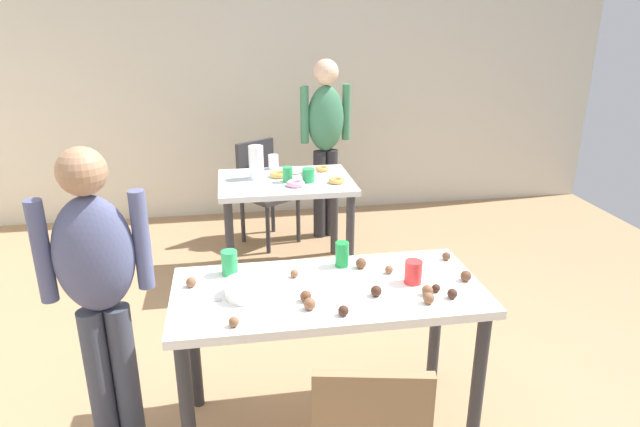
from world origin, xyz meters
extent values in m
plane|color=#9E7A56|center=(0.00, 0.00, 0.00)|extent=(6.40, 6.40, 0.00)
cube|color=beige|center=(0.00, 3.20, 1.30)|extent=(6.40, 0.10, 2.60)
cube|color=white|center=(-0.11, 0.01, 0.73)|extent=(1.38, 0.64, 0.04)
cylinder|color=#2D2D33|center=(-0.74, -0.25, 0.35)|extent=(0.06, 0.06, 0.71)
cylinder|color=#2D2D33|center=(0.52, -0.25, 0.35)|extent=(0.06, 0.06, 0.71)
cylinder|color=#2D2D33|center=(-0.74, 0.28, 0.35)|extent=(0.06, 0.06, 0.71)
cylinder|color=#2D2D33|center=(0.52, 0.28, 0.35)|extent=(0.06, 0.06, 0.71)
cube|color=silver|center=(-0.12, 1.72, 0.73)|extent=(0.97, 0.71, 0.04)
cylinder|color=#2D2D33|center=(-0.54, 1.42, 0.35)|extent=(0.06, 0.06, 0.71)
cylinder|color=#2D2D33|center=(0.30, 1.42, 0.35)|extent=(0.06, 0.06, 0.71)
cylinder|color=#2D2D33|center=(-0.54, 2.02, 0.35)|extent=(0.06, 0.06, 0.71)
cylinder|color=#2D2D33|center=(0.30, 2.02, 0.35)|extent=(0.06, 0.06, 0.71)
cube|color=#2D2D33|center=(-0.19, 2.36, 0.43)|extent=(0.56, 0.56, 0.04)
cube|color=#2D2D33|center=(-0.30, 2.50, 0.66)|extent=(0.33, 0.25, 0.42)
cylinder|color=#2D2D33|center=(0.04, 2.32, 0.21)|extent=(0.04, 0.04, 0.41)
cylinder|color=#2D2D33|center=(-0.23, 2.12, 0.21)|extent=(0.04, 0.04, 0.41)
cylinder|color=#2D2D33|center=(-0.15, 2.59, 0.21)|extent=(0.04, 0.04, 0.41)
cylinder|color=#2D2D33|center=(-0.43, 2.40, 0.21)|extent=(0.04, 0.04, 0.41)
cylinder|color=#383D4C|center=(-1.14, 0.03, 0.36)|extent=(0.11, 0.11, 0.72)
cylinder|color=#383D4C|center=(-1.03, 0.05, 0.36)|extent=(0.11, 0.11, 0.72)
ellipsoid|color=#4C5175|center=(-1.08, 0.04, 0.97)|extent=(0.35, 0.25, 0.51)
sphere|color=#997051|center=(-1.08, 0.04, 1.33)|extent=(0.19, 0.19, 0.19)
cylinder|color=#4C5175|center=(-1.27, 0.01, 1.01)|extent=(0.08, 0.08, 0.43)
cylinder|color=#4C5175|center=(-0.90, 0.07, 1.01)|extent=(0.08, 0.08, 0.43)
cylinder|color=#28282D|center=(0.36, 2.45, 0.39)|extent=(0.11, 0.11, 0.78)
cylinder|color=#28282D|center=(0.25, 2.42, 0.39)|extent=(0.11, 0.11, 0.78)
ellipsoid|color=#3D7A56|center=(0.30, 2.43, 1.05)|extent=(0.36, 0.27, 0.55)
sphere|color=beige|center=(0.30, 2.43, 1.44)|extent=(0.21, 0.21, 0.21)
cylinder|color=#3D7A56|center=(0.49, 2.48, 1.10)|extent=(0.08, 0.08, 0.47)
cylinder|color=#3D7A56|center=(0.12, 2.39, 1.10)|extent=(0.08, 0.08, 0.47)
cylinder|color=white|center=(-0.47, 0.00, 0.79)|extent=(0.20, 0.20, 0.07)
cylinder|color=#198438|center=(-0.01, 0.23, 0.81)|extent=(0.07, 0.07, 0.12)
cube|color=silver|center=(-0.67, -0.02, 0.75)|extent=(0.17, 0.02, 0.01)
cylinder|color=green|center=(-0.54, 0.23, 0.81)|extent=(0.08, 0.08, 0.12)
cylinder|color=red|center=(0.27, 0.00, 0.80)|extent=(0.08, 0.08, 0.11)
sphere|color=brown|center=(-0.25, 0.14, 0.77)|extent=(0.04, 0.04, 0.04)
sphere|color=brown|center=(0.19, 0.11, 0.77)|extent=(0.04, 0.04, 0.04)
sphere|color=#3D2319|center=(0.08, -0.09, 0.77)|extent=(0.05, 0.05, 0.05)
sphere|color=#3D2319|center=(-0.10, -0.23, 0.77)|extent=(0.04, 0.04, 0.04)
sphere|color=brown|center=(-0.23, -0.09, 0.77)|extent=(0.05, 0.05, 0.05)
sphere|color=brown|center=(0.30, -0.12, 0.77)|extent=(0.05, 0.05, 0.05)
sphere|color=brown|center=(-0.72, 0.12, 0.77)|extent=(0.05, 0.05, 0.05)
sphere|color=#3D2319|center=(0.39, -0.17, 0.77)|extent=(0.04, 0.04, 0.04)
sphere|color=brown|center=(0.08, 0.19, 0.78)|extent=(0.05, 0.05, 0.05)
sphere|color=#3D2319|center=(0.35, -0.10, 0.77)|extent=(0.04, 0.04, 0.04)
sphere|color=brown|center=(0.28, -0.19, 0.77)|extent=(0.05, 0.05, 0.05)
sphere|color=brown|center=(0.52, -0.02, 0.78)|extent=(0.05, 0.05, 0.05)
sphere|color=brown|center=(-0.53, -0.24, 0.77)|extent=(0.04, 0.04, 0.04)
sphere|color=brown|center=(0.51, 0.21, 0.77)|extent=(0.04, 0.04, 0.04)
sphere|color=brown|center=(-0.22, -0.16, 0.78)|extent=(0.05, 0.05, 0.05)
cylinder|color=white|center=(-0.32, 1.79, 0.87)|extent=(0.11, 0.11, 0.24)
cylinder|color=green|center=(0.04, 1.63, 0.80)|extent=(0.09, 0.09, 0.10)
cylinder|color=white|center=(-0.18, 2.03, 0.81)|extent=(0.08, 0.08, 0.11)
cylinder|color=green|center=(-0.11, 1.66, 0.81)|extent=(0.07, 0.07, 0.11)
torus|color=pink|center=(0.07, 1.81, 0.77)|extent=(0.11, 0.11, 0.03)
torus|color=gold|center=(0.23, 1.58, 0.77)|extent=(0.12, 0.12, 0.03)
torus|color=gold|center=(0.18, 1.91, 0.77)|extent=(0.11, 0.11, 0.03)
torus|color=white|center=(-0.02, 1.89, 0.77)|extent=(0.12, 0.12, 0.04)
torus|color=gold|center=(-0.16, 1.80, 0.77)|extent=(0.13, 0.13, 0.04)
torus|color=pink|center=(-0.07, 1.55, 0.77)|extent=(0.13, 0.13, 0.04)
camera|label=1|loc=(-0.52, -2.17, 1.92)|focal=31.38mm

